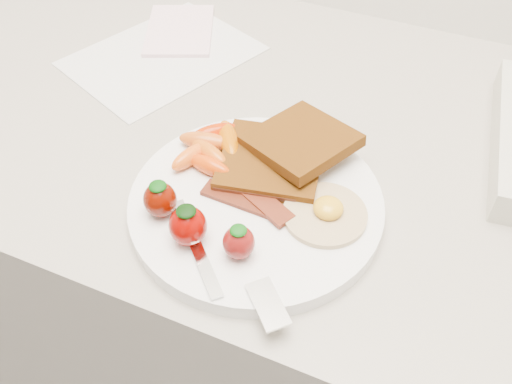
% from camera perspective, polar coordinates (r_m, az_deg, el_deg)
% --- Properties ---
extents(counter, '(2.00, 0.60, 0.90)m').
position_cam_1_polar(counter, '(1.06, 3.88, -12.87)').
color(counter, gray).
rests_on(counter, ground).
extents(plate, '(0.27, 0.27, 0.02)m').
position_cam_1_polar(plate, '(0.61, -0.00, -1.23)').
color(plate, white).
rests_on(plate, counter).
extents(toast_lower, '(0.13, 0.13, 0.01)m').
position_cam_1_polar(toast_lower, '(0.63, 1.53, 3.15)').
color(toast_lower, black).
rests_on(toast_lower, plate).
extents(toast_upper, '(0.14, 0.14, 0.02)m').
position_cam_1_polar(toast_upper, '(0.64, 4.52, 5.13)').
color(toast_upper, black).
rests_on(toast_upper, toast_lower).
extents(fried_egg, '(0.10, 0.10, 0.02)m').
position_cam_1_polar(fried_egg, '(0.59, 7.00, -2.05)').
color(fried_egg, beige).
rests_on(fried_egg, plate).
extents(bacon_strips, '(0.11, 0.06, 0.01)m').
position_cam_1_polar(bacon_strips, '(0.60, -0.38, -0.32)').
color(bacon_strips, '#4C1807').
rests_on(bacon_strips, plate).
extents(baby_carrots, '(0.08, 0.10, 0.02)m').
position_cam_1_polar(baby_carrots, '(0.65, -4.54, 4.54)').
color(baby_carrots, '#C65516').
rests_on(baby_carrots, plate).
extents(strawberries, '(0.13, 0.06, 0.05)m').
position_cam_1_polar(strawberries, '(0.56, -6.54, -2.84)').
color(strawberries, '#520A00').
rests_on(strawberries, plate).
extents(fork, '(0.17, 0.11, 0.00)m').
position_cam_1_polar(fork, '(0.54, -2.89, -7.92)').
color(fork, silver).
rests_on(fork, plate).
extents(paper_sheet, '(0.27, 0.30, 0.00)m').
position_cam_1_polar(paper_sheet, '(0.85, -9.32, 13.28)').
color(paper_sheet, silver).
rests_on(paper_sheet, counter).
extents(notepad, '(0.14, 0.17, 0.01)m').
position_cam_1_polar(notepad, '(0.90, -7.64, 15.76)').
color(notepad, '#F5CCD9').
rests_on(notepad, paper_sheet).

